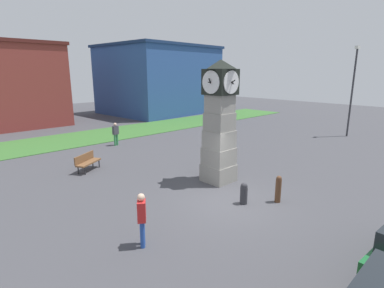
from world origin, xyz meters
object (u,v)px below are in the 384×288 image
object	(u,v)px
bollard_mid_row	(278,189)
street_lamp_near_road	(353,86)
pedestrian_by_cars	(116,133)
clock_tower	(219,124)
pedestrian_near_bench	(142,216)
bollard_near_tower	(244,193)
bench	(87,161)

from	to	relation	value
bollard_mid_row	street_lamp_near_road	xyz separation A→B (m)	(15.44, 2.90, 3.47)
pedestrian_by_cars	clock_tower	bearing A→B (deg)	-90.43
pedestrian_near_bench	street_lamp_near_road	distance (m)	21.48
clock_tower	bollard_near_tower	bearing A→B (deg)	-116.45
clock_tower	bollard_mid_row	size ratio (longest dim) A/B	5.10
bollard_near_tower	bollard_mid_row	world-z (taller)	bollard_mid_row
bollard_near_tower	bench	world-z (taller)	bench
bollard_mid_row	pedestrian_near_bench	xyz separation A→B (m)	(-5.74, 1.13, 0.40)
clock_tower	pedestrian_near_bench	distance (m)	6.46
bench	pedestrian_by_cars	distance (m)	5.63
pedestrian_near_bench	street_lamp_near_road	world-z (taller)	street_lamp_near_road
bollard_near_tower	bench	distance (m)	8.66
street_lamp_near_road	bench	bearing A→B (deg)	162.21
bench	clock_tower	bearing A→B (deg)	-56.24
bench	bollard_mid_row	bearing A→B (deg)	-67.21
clock_tower	bollard_near_tower	world-z (taller)	clock_tower
bollard_near_tower	pedestrian_near_bench	distance (m)	4.65
bollard_mid_row	bench	size ratio (longest dim) A/B	0.67
clock_tower	bollard_near_tower	distance (m)	3.57
pedestrian_by_cars	street_lamp_near_road	bearing A→B (deg)	-33.58
bollard_near_tower	street_lamp_near_road	xyz separation A→B (m)	(16.57, 2.05, 3.59)
bollard_mid_row	pedestrian_near_bench	distance (m)	5.86
pedestrian_by_cars	street_lamp_near_road	distance (m)	18.62
pedestrian_near_bench	pedestrian_by_cars	distance (m)	13.30
bollard_near_tower	pedestrian_near_bench	xyz separation A→B (m)	(-4.62, 0.28, 0.52)
clock_tower	pedestrian_by_cars	distance (m)	9.97
bench	street_lamp_near_road	distance (m)	20.53
bollard_near_tower	bollard_mid_row	size ratio (longest dim) A/B	0.80
clock_tower	street_lamp_near_road	world-z (taller)	street_lamp_near_road
bollard_mid_row	pedestrian_near_bench	size ratio (longest dim) A/B	0.66
pedestrian_near_bench	street_lamp_near_road	xyz separation A→B (m)	(21.18, 1.77, 3.07)
bollard_mid_row	bench	world-z (taller)	bollard_mid_row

